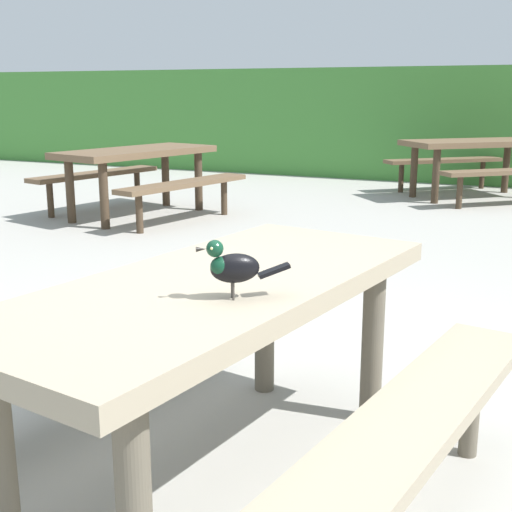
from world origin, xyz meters
The scene contains 6 objects.
ground_plane centered at (0.00, 0.00, 0.00)m, with size 60.00×60.00×0.00m, color #A3A099.
hedge_wall centered at (0.00, 9.35, 0.85)m, with size 28.00×2.07×1.70m, color #428438.
picnic_table_foreground centered at (-0.07, -0.09, 0.56)m, with size 1.93×1.95×0.74m.
bird_grackle centered at (0.08, -0.28, 0.84)m, with size 0.25×0.19×0.18m.
picnic_table_mid_left centered at (-0.17, 7.11, 0.56)m, with size 2.39×2.39×0.74m.
picnic_table_mid_right centered at (-3.33, 4.17, 0.56)m, with size 2.01×2.03×0.74m.
Camera 1 is at (0.98, -2.04, 1.35)m, focal length 47.76 mm.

